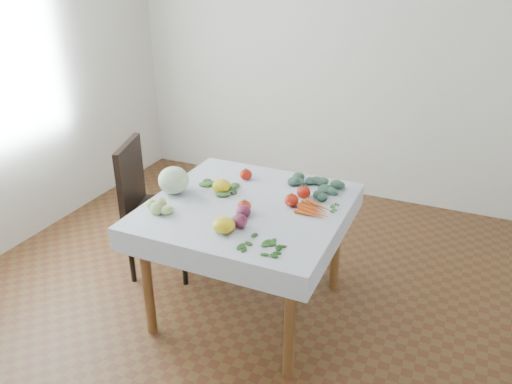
# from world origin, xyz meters

# --- Properties ---
(ground) EXTENTS (4.00, 4.00, 0.00)m
(ground) POSITION_xyz_m (0.00, 0.00, 0.00)
(ground) COLOR #56381B
(back_wall) EXTENTS (4.00, 0.04, 2.70)m
(back_wall) POSITION_xyz_m (0.00, 2.00, 1.35)
(back_wall) COLOR silver
(back_wall) RESTS_ON ground
(table) EXTENTS (1.00, 1.00, 0.75)m
(table) POSITION_xyz_m (0.00, 0.00, 0.65)
(table) COLOR brown
(table) RESTS_ON ground
(tablecloth) EXTENTS (1.12, 1.12, 0.01)m
(tablecloth) POSITION_xyz_m (0.00, 0.00, 0.75)
(tablecloth) COLOR silver
(tablecloth) RESTS_ON table
(chair) EXTENTS (0.55, 0.55, 0.96)m
(chair) POSITION_xyz_m (-0.83, 0.15, 0.55)
(chair) COLOR black
(chair) RESTS_ON ground
(cabbage) EXTENTS (0.24, 0.24, 0.17)m
(cabbage) POSITION_xyz_m (-0.48, -0.04, 0.84)
(cabbage) COLOR beige
(cabbage) RESTS_ON tablecloth
(tomato_a) EXTENTS (0.10, 0.10, 0.07)m
(tomato_a) POSITION_xyz_m (-0.16, 0.32, 0.79)
(tomato_a) COLOR #AD190B
(tomato_a) RESTS_ON tablecloth
(tomato_b) EXTENTS (0.11, 0.11, 0.07)m
(tomato_b) POSITION_xyz_m (0.27, 0.21, 0.79)
(tomato_b) COLOR #AD190B
(tomato_b) RESTS_ON tablecloth
(tomato_c) EXTENTS (0.10, 0.10, 0.07)m
(tomato_c) POSITION_xyz_m (0.02, -0.09, 0.79)
(tomato_c) COLOR #AD190B
(tomato_c) RESTS_ON tablecloth
(tomato_d) EXTENTS (0.09, 0.09, 0.07)m
(tomato_d) POSITION_xyz_m (0.24, 0.08, 0.79)
(tomato_d) COLOR #AD190B
(tomato_d) RESTS_ON tablecloth
(heirloom_back) EXTENTS (0.14, 0.14, 0.08)m
(heirloom_back) POSITION_xyz_m (-0.22, 0.09, 0.80)
(heirloom_back) COLOR gold
(heirloom_back) RESTS_ON tablecloth
(heirloom_front) EXTENTS (0.13, 0.13, 0.08)m
(heirloom_front) POSITION_xyz_m (0.02, -0.35, 0.80)
(heirloom_front) COLOR gold
(heirloom_front) RESTS_ON tablecloth
(onion_a) EXTENTS (0.11, 0.11, 0.07)m
(onion_a) POSITION_xyz_m (0.05, -0.15, 0.79)
(onion_a) COLOR maroon
(onion_a) RESTS_ON tablecloth
(onion_b) EXTENTS (0.10, 0.10, 0.07)m
(onion_b) POSITION_xyz_m (0.08, -0.27, 0.79)
(onion_b) COLOR maroon
(onion_b) RESTS_ON tablecloth
(tomatillo_cluster) EXTENTS (0.17, 0.13, 0.06)m
(tomatillo_cluster) POSITION_xyz_m (-0.43, -0.27, 0.78)
(tomatillo_cluster) COLOR #BCD279
(tomatillo_cluster) RESTS_ON tablecloth
(carrot_bunch) EXTENTS (0.20, 0.20, 0.03)m
(carrot_bunch) POSITION_xyz_m (0.38, 0.06, 0.77)
(carrot_bunch) COLOR #E45B19
(carrot_bunch) RESTS_ON tablecloth
(kale_bunch) EXTENTS (0.34, 0.25, 0.04)m
(kale_bunch) POSITION_xyz_m (0.30, 0.31, 0.78)
(kale_bunch) COLOR #32513F
(kale_bunch) RESTS_ON tablecloth
(basil_bunch) EXTENTS (0.23, 0.18, 0.01)m
(basil_bunch) POSITION_xyz_m (0.27, -0.40, 0.76)
(basil_bunch) COLOR #29581B
(basil_bunch) RESTS_ON tablecloth
(dill_bunch) EXTENTS (0.25, 0.19, 0.02)m
(dill_bunch) POSITION_xyz_m (-0.25, 0.11, 0.77)
(dill_bunch) COLOR #3C6C31
(dill_bunch) RESTS_ON tablecloth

